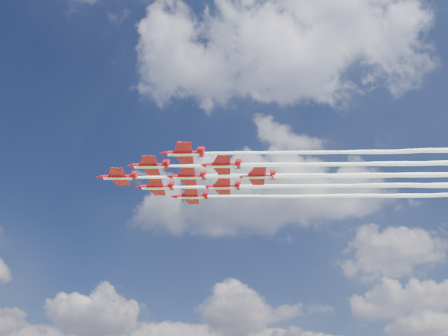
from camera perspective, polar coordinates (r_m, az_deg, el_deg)
The scene contains 7 objects.
jet_lead at distance 133.68m, azimuth 15.45°, elevation -0.95°, with size 138.93×37.89×3.09m.
jet_row2_port at distance 131.62m, azimuth 20.38°, elevation 0.50°, with size 138.93×37.89×3.09m.
jet_row2_starb at distance 141.83m, azimuth 18.94°, elevation -2.19°, with size 138.93×37.89×3.09m.
jet_row3_port at distance 130.65m, azimuth 25.43°, elevation 1.98°, with size 138.93×37.89×3.09m.
jet_row3_centre at distance 140.37m, azimuth 23.62°, elevation -0.84°, with size 138.93×37.89×3.09m.
jet_row3_starb at distance 150.51m, azimuth 22.05°, elevation -3.29°, with size 138.93×37.89×3.09m.
jet_row4_starb at distance 149.59m, azimuth 26.47°, elevation -2.02°, with size 138.93×37.89×3.09m.
Camera 1 is at (33.57, -100.43, 12.63)m, focal length 35.00 mm.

